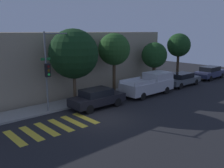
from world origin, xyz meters
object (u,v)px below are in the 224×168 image
object	(u,v)px
sedan_far_end	(210,72)
tree_near_corner	(74,54)
sedan_near_corner	(97,98)
tree_midblock	(114,49)
pickup_truck	(149,84)
tree_far_end	(154,55)
sedan_middle	(182,79)
tree_behind_truck	(179,45)
traffic_light_pole	(53,61)

from	to	relation	value
sedan_far_end	tree_near_corner	world-z (taller)	tree_near_corner
sedan_far_end	tree_near_corner	xyz separation A→B (m)	(-18.04, 1.91, 3.16)
sedan_near_corner	tree_midblock	bearing A→B (deg)	28.99
pickup_truck	tree_near_corner	bearing A→B (deg)	164.13
sedan_far_end	tree_far_end	xyz separation A→B (m)	(-8.34, 1.91, 2.44)
sedan_middle	tree_near_corner	bearing A→B (deg)	170.93
sedan_middle	tree_behind_truck	world-z (taller)	tree_behind_truck
sedan_middle	tree_far_end	bearing A→B (deg)	140.27
traffic_light_pole	tree_behind_truck	xyz separation A→B (m)	(16.11, 0.64, 0.45)
sedan_far_end	traffic_light_pole	bearing A→B (deg)	176.39
traffic_light_pole	pickup_truck	size ratio (longest dim) A/B	1.07
pickup_truck	tree_midblock	xyz separation A→B (m)	(-2.58, 1.91, 3.12)
tree_near_corner	tree_far_end	distance (m)	9.72
tree_midblock	tree_far_end	distance (m)	5.60
tree_midblock	tree_far_end	xyz separation A→B (m)	(5.54, 0.00, -0.85)
tree_midblock	sedan_middle	bearing A→B (deg)	-13.72
sedan_far_end	tree_far_end	bearing A→B (deg)	167.08
tree_near_corner	tree_midblock	xyz separation A→B (m)	(4.15, 0.00, 0.13)
tree_midblock	tree_far_end	world-z (taller)	tree_midblock
pickup_truck	tree_behind_truck	bearing A→B (deg)	14.78
sedan_far_end	tree_behind_truck	xyz separation A→B (m)	(-4.05, 1.91, 3.27)
tree_midblock	tree_far_end	size ratio (longest dim) A/B	1.21
tree_near_corner	tree_midblock	bearing A→B (deg)	0.00
pickup_truck	tree_far_end	world-z (taller)	tree_far_end
traffic_light_pole	tree_far_end	xyz separation A→B (m)	(11.82, 0.64, -0.39)
tree_behind_truck	sedan_near_corner	bearing A→B (deg)	-171.80
traffic_light_pole	sedan_middle	distance (m)	14.46
sedan_near_corner	tree_far_end	distance (m)	9.52
sedan_middle	tree_midblock	xyz separation A→B (m)	(-7.84, 1.91, 3.34)
tree_far_end	tree_midblock	bearing A→B (deg)	180.00
tree_midblock	tree_far_end	bearing A→B (deg)	0.00
sedan_middle	tree_midblock	world-z (taller)	tree_midblock
sedan_near_corner	pickup_truck	distance (m)	6.04
traffic_light_pole	tree_midblock	world-z (taller)	traffic_light_pole
tree_far_end	sedan_far_end	bearing A→B (deg)	-12.92
sedan_near_corner	tree_far_end	size ratio (longest dim) A/B	0.95
sedan_near_corner	sedan_middle	distance (m)	11.29
sedan_far_end	pickup_truck	bearing A→B (deg)	-180.00
tree_near_corner	tree_far_end	size ratio (longest dim) A/B	1.29
sedan_middle	tree_far_end	world-z (taller)	tree_far_end
tree_midblock	tree_behind_truck	size ratio (longest dim) A/B	1.02
tree_midblock	traffic_light_pole	bearing A→B (deg)	-174.16
sedan_middle	tree_near_corner	size ratio (longest dim) A/B	0.80
pickup_truck	tree_near_corner	distance (m)	7.61
traffic_light_pole	tree_far_end	size ratio (longest dim) A/B	1.24
sedan_middle	tree_behind_truck	distance (m)	4.32
traffic_light_pole	tree_near_corner	distance (m)	2.24
sedan_middle	sedan_near_corner	bearing A→B (deg)	180.00
traffic_light_pole	sedan_far_end	distance (m)	20.40
tree_midblock	tree_behind_truck	distance (m)	9.83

